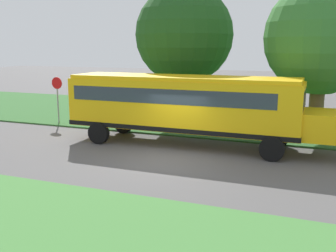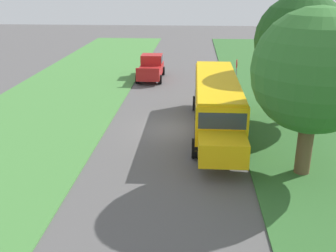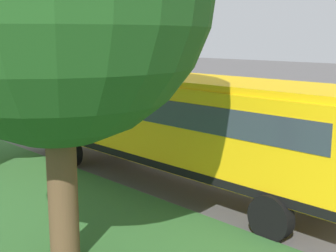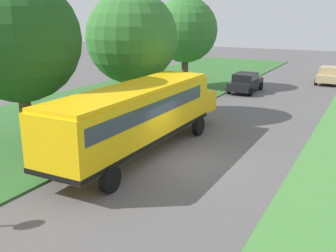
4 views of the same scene
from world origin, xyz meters
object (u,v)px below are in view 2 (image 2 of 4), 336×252
(pickup_truck, at_px, (151,67))
(stop_sign, at_px, (236,72))
(school_bus, at_px, (217,100))
(oak_tree_roadside_mid, at_px, (314,72))
(oak_tree_beside_bus, at_px, (298,41))
(park_bench, at_px, (283,97))

(pickup_truck, bearing_deg, stop_sign, 147.00)
(school_bus, relative_size, oak_tree_roadside_mid, 1.64)
(pickup_truck, bearing_deg, oak_tree_beside_bus, 131.90)
(school_bus, bearing_deg, oak_tree_beside_bus, -157.12)
(pickup_truck, distance_m, stop_sign, 8.73)
(oak_tree_roadside_mid, height_order, stop_sign, oak_tree_roadside_mid)
(oak_tree_beside_bus, bearing_deg, school_bus, 22.88)
(oak_tree_beside_bus, xyz_separation_m, oak_tree_roadside_mid, (1.07, 7.49, -0.24))
(oak_tree_beside_bus, relative_size, park_bench, 4.76)
(pickup_truck, xyz_separation_m, oak_tree_roadside_mid, (-9.07, 18.80, 3.77))
(school_bus, xyz_separation_m, oak_tree_roadside_mid, (-3.75, 5.46, 2.92))
(oak_tree_beside_bus, bearing_deg, pickup_truck, -48.10)
(school_bus, xyz_separation_m, stop_sign, (-1.98, -8.60, -0.19))
(school_bus, relative_size, park_bench, 7.49)
(stop_sign, bearing_deg, oak_tree_beside_bus, 113.41)
(school_bus, relative_size, stop_sign, 4.53)
(school_bus, distance_m, park_bench, 8.13)
(oak_tree_roadside_mid, distance_m, park_bench, 12.42)
(oak_tree_beside_bus, height_order, oak_tree_roadside_mid, oak_tree_beside_bus)
(oak_tree_roadside_mid, bearing_deg, pickup_truck, -64.24)
(stop_sign, distance_m, park_bench, 4.28)
(stop_sign, bearing_deg, school_bus, 77.03)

